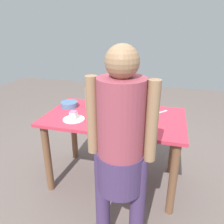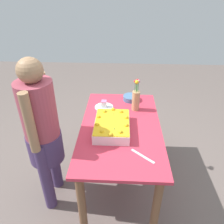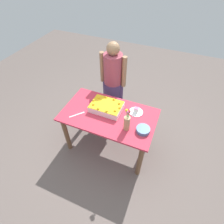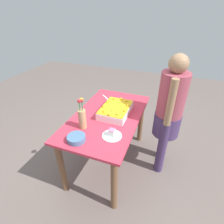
{
  "view_description": "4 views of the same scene",
  "coord_description": "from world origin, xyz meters",
  "px_view_note": "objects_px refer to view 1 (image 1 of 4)",
  "views": [
    {
      "loc": [
        0.48,
        -1.89,
        1.59
      ],
      "look_at": [
        -0.0,
        -0.08,
        0.83
      ],
      "focal_mm": 35.0,
      "sensor_mm": 36.0,
      "label": 1
    },
    {
      "loc": [
        1.72,
        0.0,
        1.97
      ],
      "look_at": [
        -0.02,
        -0.08,
        0.9
      ],
      "focal_mm": 35.0,
      "sensor_mm": 36.0,
      "label": 2
    },
    {
      "loc": [
        -0.7,
        1.57,
        2.55
      ],
      "look_at": [
        -0.03,
        -0.03,
        0.78
      ],
      "focal_mm": 28.0,
      "sensor_mm": 36.0,
      "label": 3
    },
    {
      "loc": [
        -1.62,
        -0.67,
        1.89
      ],
      "look_at": [
        0.02,
        -0.05,
        0.81
      ],
      "focal_mm": 28.0,
      "sensor_mm": 36.0,
      "label": 4
    }
  ],
  "objects_px": {
    "flower_vase": "(89,95)",
    "fruit_bowl": "(69,104)",
    "cake_knife": "(159,113)",
    "sheet_cake": "(120,115)",
    "serving_plate_with_slice": "(74,117)",
    "person_standing": "(121,145)"
  },
  "relations": [
    {
      "from": "sheet_cake",
      "to": "person_standing",
      "type": "xyz_separation_m",
      "value": [
        0.15,
        -0.6,
        0.04
      ]
    },
    {
      "from": "fruit_bowl",
      "to": "cake_knife",
      "type": "bearing_deg",
      "value": 4.42
    },
    {
      "from": "sheet_cake",
      "to": "fruit_bowl",
      "type": "distance_m",
      "value": 0.63
    },
    {
      "from": "cake_knife",
      "to": "person_standing",
      "type": "height_order",
      "value": "person_standing"
    },
    {
      "from": "person_standing",
      "to": "flower_vase",
      "type": "bearing_deg",
      "value": 32.58
    },
    {
      "from": "person_standing",
      "to": "serving_plate_with_slice",
      "type": "bearing_deg",
      "value": 48.56
    },
    {
      "from": "fruit_bowl",
      "to": "serving_plate_with_slice",
      "type": "bearing_deg",
      "value": -58.11
    },
    {
      "from": "serving_plate_with_slice",
      "to": "cake_knife",
      "type": "relative_size",
      "value": 0.89
    },
    {
      "from": "serving_plate_with_slice",
      "to": "fruit_bowl",
      "type": "relative_size",
      "value": 1.13
    },
    {
      "from": "cake_knife",
      "to": "flower_vase",
      "type": "relative_size",
      "value": 0.65
    },
    {
      "from": "flower_vase",
      "to": "fruit_bowl",
      "type": "distance_m",
      "value": 0.24
    },
    {
      "from": "serving_plate_with_slice",
      "to": "person_standing",
      "type": "relative_size",
      "value": 0.14
    },
    {
      "from": "fruit_bowl",
      "to": "person_standing",
      "type": "relative_size",
      "value": 0.12
    },
    {
      "from": "person_standing",
      "to": "cake_knife",
      "type": "bearing_deg",
      "value": -12.73
    },
    {
      "from": "serving_plate_with_slice",
      "to": "cake_knife",
      "type": "xyz_separation_m",
      "value": [
        0.75,
        0.37,
        -0.02
      ]
    },
    {
      "from": "sheet_cake",
      "to": "person_standing",
      "type": "relative_size",
      "value": 0.3
    },
    {
      "from": "flower_vase",
      "to": "fruit_bowl",
      "type": "height_order",
      "value": "flower_vase"
    },
    {
      "from": "cake_knife",
      "to": "fruit_bowl",
      "type": "bearing_deg",
      "value": 135.4
    },
    {
      "from": "cake_knife",
      "to": "sheet_cake",
      "type": "bearing_deg",
      "value": 168.49
    },
    {
      "from": "sheet_cake",
      "to": "serving_plate_with_slice",
      "type": "distance_m",
      "value": 0.43
    },
    {
      "from": "serving_plate_with_slice",
      "to": "flower_vase",
      "type": "height_order",
      "value": "flower_vase"
    },
    {
      "from": "serving_plate_with_slice",
      "to": "fruit_bowl",
      "type": "bearing_deg",
      "value": 121.89
    }
  ]
}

